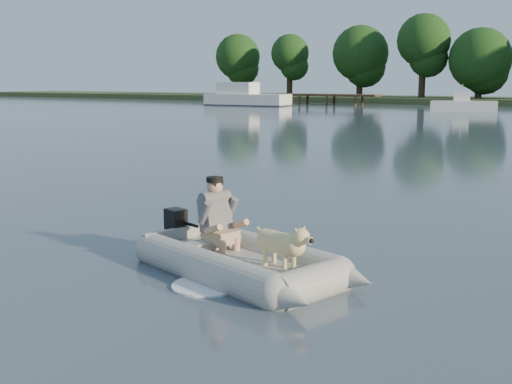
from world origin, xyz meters
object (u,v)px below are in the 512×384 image
Objects in this scene: dock at (295,99)px; motorboat at (464,98)px; dog at (279,247)px; cabin_cruiser at (247,94)px; dinghy at (244,233)px; man at (216,212)px.

motorboat is at bearing -19.63° from dock.
cabin_cruiser reaches higher than dog.
man is (-0.60, 0.23, 0.17)m from dinghy.
cabin_cruiser is 20.21m from motorboat.
dog is 0.17× the size of motorboat.
dock is at bearing 134.15° from dinghy.
dinghy is at bearing -4.24° from man.
motorboat is at bearing 117.12° from dinghy.
dock is at bearing 149.09° from motorboat.
man is at bearing 175.76° from dinghy.
dock is 19.76m from motorboat.
dock is 6.79m from cabin_cruiser.
man is 0.12× the size of cabin_cruiser.
dog is at bearing -62.16° from dock.
dog is (27.46, -52.00, -0.05)m from dock.
dock is at bearing 72.36° from cabin_cruiser.
dock reaches higher than dog.
dock is 58.80m from dog.
dock is at bearing 134.60° from dog.
dock is 4.03× the size of dinghy.
dock is 57.94m from man.
dock is 21.06× the size of dog.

